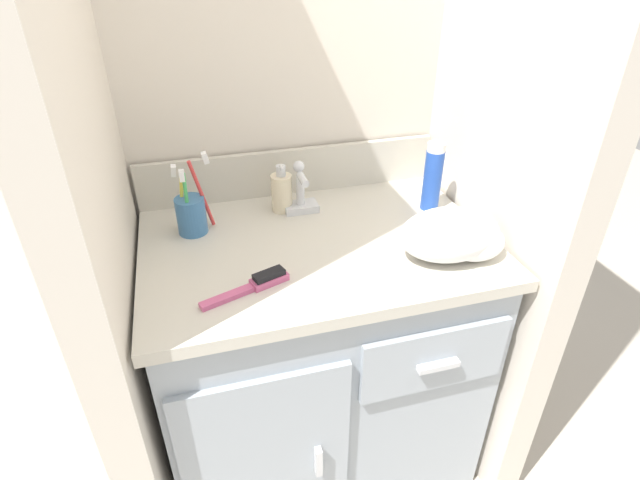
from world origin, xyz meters
The scene contains 12 objects.
ground_plane centered at (0.00, 0.00, 0.00)m, with size 6.00×6.00×0.00m, color #ADA393.
wall_back centered at (0.00, 0.34, 1.10)m, with size 1.02×0.08×2.20m, color beige.
wall_left centered at (-0.47, 0.00, 1.10)m, with size 0.08×0.66×2.20m, color beige.
wall_right centered at (0.47, 0.00, 1.10)m, with size 0.08×0.66×2.20m, color beige.
vanity centered at (0.00, 0.00, 0.39)m, with size 0.84×0.59×0.76m.
backsplash centered at (0.00, 0.28, 0.82)m, with size 0.84×0.02×0.13m.
sink_faucet centered at (0.00, 0.16, 0.81)m, with size 0.09×0.09×0.14m.
toothbrush_cup centered at (-0.29, 0.13, 0.81)m, with size 0.10×0.07×0.20m.
soap_dispenser centered at (-0.05, 0.18, 0.81)m, with size 0.06×0.06×0.13m.
shaving_cream_can centered at (0.34, 0.08, 0.85)m, with size 0.05×0.05×0.19m.
hairbrush centered at (-0.17, -0.15, 0.77)m, with size 0.20×0.09×0.03m.
hand_towel centered at (0.29, -0.15, 0.81)m, with size 0.24×0.16×0.11m.
Camera 1 is at (-0.27, -1.00, 1.40)m, focal length 28.00 mm.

